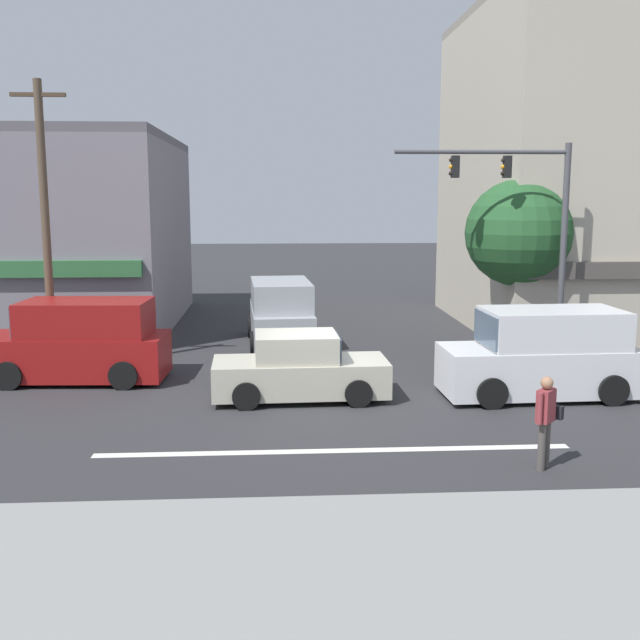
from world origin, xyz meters
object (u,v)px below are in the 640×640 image
(sedan_parked_curbside, at_px, (299,369))
(street_tree, at_px, (519,233))
(pedestrian_foreground_with_bag, at_px, (546,416))
(van_approaching_near, at_px, (80,343))
(utility_pole_near_left, at_px, (46,225))
(traffic_light_mast, at_px, (530,217))
(van_crossing_rightbound, at_px, (543,355))
(van_crossing_leftbound, at_px, (281,315))

(sedan_parked_curbside, bearing_deg, street_tree, 36.28)
(street_tree, xyz_separation_m, sedan_parked_curbside, (-6.78, -4.98, -2.94))
(pedestrian_foreground_with_bag, bearing_deg, van_approaching_near, 144.40)
(sedan_parked_curbside, height_order, pedestrian_foreground_with_bag, pedestrian_foreground_with_bag)
(pedestrian_foreground_with_bag, bearing_deg, utility_pole_near_left, 143.43)
(utility_pole_near_left, height_order, pedestrian_foreground_with_bag, utility_pole_near_left)
(pedestrian_foreground_with_bag, bearing_deg, sedan_parked_curbside, 130.28)
(traffic_light_mast, bearing_deg, utility_pole_near_left, -178.70)
(traffic_light_mast, distance_m, van_crossing_rightbound, 4.80)
(traffic_light_mast, relative_size, van_crossing_rightbound, 1.33)
(van_crossing_leftbound, relative_size, van_crossing_rightbound, 1.01)
(van_crossing_rightbound, distance_m, sedan_parked_curbside, 5.81)
(van_crossing_rightbound, height_order, pedestrian_foreground_with_bag, van_crossing_rightbound)
(utility_pole_near_left, height_order, sedan_parked_curbside, utility_pole_near_left)
(van_crossing_rightbound, xyz_separation_m, pedestrian_foreground_with_bag, (-1.66, -4.73, -0.05))
(van_crossing_rightbound, distance_m, van_approaching_near, 11.64)
(utility_pole_near_left, height_order, van_approaching_near, utility_pole_near_left)
(utility_pole_near_left, relative_size, van_approaching_near, 1.65)
(street_tree, relative_size, sedan_parked_curbside, 1.27)
(street_tree, xyz_separation_m, pedestrian_foreground_with_bag, (-2.64, -9.87, -2.69))
(utility_pole_near_left, distance_m, traffic_light_mast, 13.16)
(van_crossing_leftbound, distance_m, sedan_parked_curbside, 6.52)
(utility_pole_near_left, xyz_separation_m, van_crossing_rightbound, (12.39, -3.23, -3.01))
(traffic_light_mast, bearing_deg, pedestrian_foreground_with_bag, -106.32)
(utility_pole_near_left, relative_size, traffic_light_mast, 1.25)
(sedan_parked_curbside, bearing_deg, utility_pole_near_left, 155.00)
(van_approaching_near, bearing_deg, van_crossing_leftbound, 40.08)
(traffic_light_mast, bearing_deg, van_approaching_near, -174.04)
(street_tree, xyz_separation_m, van_approaching_near, (-12.40, -2.88, -2.64))
(street_tree, xyz_separation_m, van_crossing_rightbound, (-0.99, -5.14, -2.64))
(street_tree, distance_m, utility_pole_near_left, 13.52)
(van_crossing_rightbound, bearing_deg, traffic_light_mast, 77.80)
(utility_pole_near_left, bearing_deg, van_approaching_near, -44.99)
(street_tree, bearing_deg, pedestrian_foreground_with_bag, -104.99)
(traffic_light_mast, bearing_deg, van_crossing_leftbound, 155.71)
(van_crossing_leftbound, bearing_deg, pedestrian_foreground_with_bag, -68.35)
(van_crossing_leftbound, bearing_deg, van_approaching_near, -139.92)
(street_tree, relative_size, pedestrian_foreground_with_bag, 3.15)
(street_tree, height_order, traffic_light_mast, traffic_light_mast)
(traffic_light_mast, bearing_deg, sedan_parked_curbside, -152.80)
(traffic_light_mast, relative_size, pedestrian_foreground_with_bag, 3.71)
(van_crossing_leftbound, relative_size, pedestrian_foreground_with_bag, 2.81)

